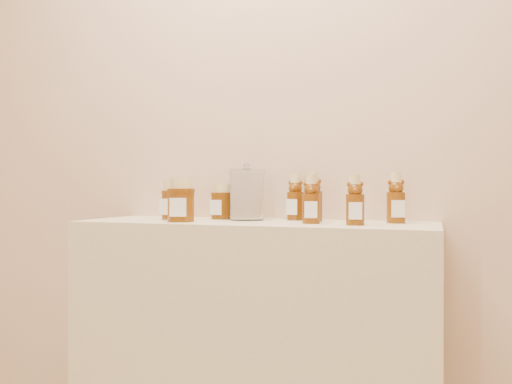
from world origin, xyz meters
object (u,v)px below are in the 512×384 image
at_px(bear_bottle_back_left, 295,194).
at_px(bear_bottle_front_left, 311,196).
at_px(display_table, 253,354).
at_px(honey_jar_left, 174,200).
at_px(glass_canister, 247,193).

relative_size(bear_bottle_back_left, bear_bottle_front_left, 1.05).
xyz_separation_m(display_table, bear_bottle_back_left, (0.11, 0.13, 0.54)).
bearing_deg(bear_bottle_back_left, honey_jar_left, -156.05).
height_order(display_table, honey_jar_left, honey_jar_left).
height_order(bear_bottle_back_left, honey_jar_left, bear_bottle_back_left).
xyz_separation_m(bear_bottle_back_left, bear_bottle_front_left, (0.10, -0.16, -0.00)).
height_order(display_table, glass_canister, glass_canister).
bearing_deg(glass_canister, bear_bottle_front_left, -20.38).
bearing_deg(bear_bottle_front_left, honey_jar_left, 163.06).
relative_size(bear_bottle_front_left, honey_jar_left, 1.28).
height_order(honey_jar_left, glass_canister, glass_canister).
xyz_separation_m(display_table, bear_bottle_front_left, (0.21, -0.03, 0.54)).
height_order(display_table, bear_bottle_front_left, bear_bottle_front_left).
xyz_separation_m(bear_bottle_front_left, glass_canister, (-0.26, 0.10, 0.01)).
height_order(bear_bottle_back_left, bear_bottle_front_left, bear_bottle_back_left).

